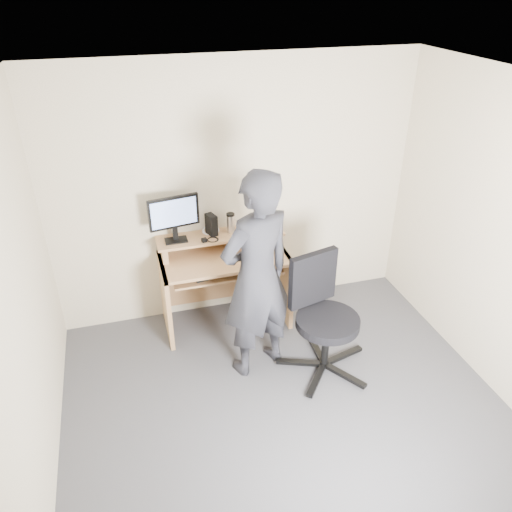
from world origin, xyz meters
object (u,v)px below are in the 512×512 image
monitor (174,215)px  office_chair (322,312)px  person (257,277)px  desk (223,271)px

monitor → office_chair: (1.07, -0.96, -0.61)m
office_chair → person: (-0.54, 0.14, 0.36)m
office_chair → person: bearing=150.8°
desk → person: bearing=-81.2°
monitor → person: size_ratio=0.25×
desk → person: size_ratio=0.65×
monitor → person: 1.01m
office_chair → desk: bearing=111.3°
monitor → person: bearing=-66.5°
desk → office_chair: bearing=-54.0°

